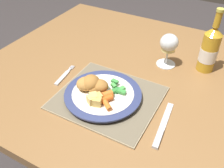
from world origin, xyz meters
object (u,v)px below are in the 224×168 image
fork (64,76)px  table_knife (162,128)px  dinner_plate (103,95)px  wine_glass (169,45)px  bottle (209,49)px  dining_table (129,90)px

fork → table_knife: size_ratio=0.66×
dinner_plate → wine_glass: bearing=68.6°
fork → bottle: bottle is taller
dining_table → table_knife: (0.20, -0.21, 0.10)m
table_knife → wine_glass: 0.35m
dinner_plate → table_knife: dinner_plate is taller
fork → wine_glass: (0.31, 0.26, 0.09)m
wine_glass → dinner_plate: bearing=-111.4°
dining_table → wine_glass: size_ratio=8.56×
dining_table → dinner_plate: size_ratio=4.43×
wine_glass → dining_table: bearing=-132.1°
bottle → table_knife: bearing=-96.0°
bottle → wine_glass: bearing=-163.2°
fork → bottle: 0.55m
wine_glass → bottle: bottle is taller
dinner_plate → table_knife: 0.22m
dinner_plate → bottle: 0.43m
dining_table → fork: (-0.20, -0.15, 0.10)m
dining_table → dinner_plate: (-0.01, -0.18, 0.11)m
dinner_plate → fork: bearing=170.1°
fork → wine_glass: bearing=40.6°
fork → dinner_plate: bearing=-9.9°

